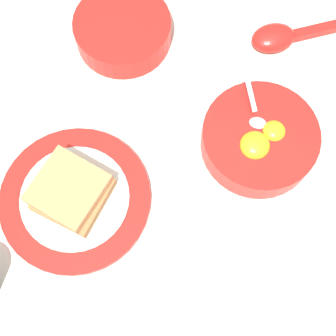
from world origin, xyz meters
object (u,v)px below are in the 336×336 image
toast_sandwich (71,192)px  egg_bowl (259,139)px  congee_bowl (123,29)px  toast_plate (75,199)px  soup_spoon (279,37)px

toast_sandwich → egg_bowl: bearing=26.3°
egg_bowl → congee_bowl: size_ratio=1.09×
congee_bowl → egg_bowl: bearing=-33.5°
egg_bowl → congee_bowl: bearing=146.5°
toast_sandwich → congee_bowl: (0.02, 0.29, -0.01)m
egg_bowl → toast_plate: bearing=-153.0°
toast_sandwich → soup_spoon: toast_sandwich is taller
egg_bowl → toast_sandwich: (-0.26, -0.13, 0.01)m
egg_bowl → soup_spoon: (0.02, 0.19, -0.01)m
egg_bowl → toast_sandwich: egg_bowl is taller
egg_bowl → soup_spoon: size_ratio=1.11×
toast_plate → soup_spoon: soup_spoon is taller
toast_plate → toast_sandwich: 0.03m
toast_plate → congee_bowl: bearing=86.8°
toast_plate → congee_bowl: (0.02, 0.29, 0.02)m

